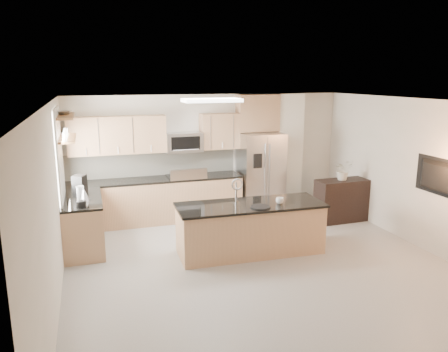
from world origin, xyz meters
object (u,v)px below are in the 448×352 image
object	(u,v)px
platter	(260,207)
flower_vase	(343,165)
credenza	(342,200)
bowl	(64,112)
refrigerator	(260,173)
television	(436,177)
island	(250,228)
blender	(81,198)
microwave	(184,142)
kettle	(84,194)
coffee_maker	(80,186)
range	(186,197)
cup	(280,201)

from	to	relation	value
platter	flower_vase	bearing A→B (deg)	28.29
credenza	bowl	world-z (taller)	bowl
refrigerator	television	world-z (taller)	refrigerator
platter	island	bearing A→B (deg)	109.67
platter	blender	distance (m)	2.90
microwave	kettle	world-z (taller)	microwave
island	coffee_maker	size ratio (longest dim) A/B	7.06
range	refrigerator	bearing A→B (deg)	-1.60
bowl	range	bearing A→B (deg)	20.64
flower_vase	television	world-z (taller)	television
cup	coffee_maker	world-z (taller)	coffee_maker
flower_vase	range	bearing A→B (deg)	160.39
coffee_maker	kettle	bearing A→B (deg)	-79.36
range	flower_vase	distance (m)	3.33
cup	coffee_maker	distance (m)	3.50
blender	flower_vase	world-z (taller)	flower_vase
kettle	television	xyz separation A→B (m)	(5.54, -1.88, 0.33)
island	bowl	size ratio (longest dim) A/B	7.13
television	kettle	bearing A→B (deg)	71.25
microwave	island	world-z (taller)	microwave
bowl	island	bearing A→B (deg)	-23.61
platter	television	world-z (taller)	television
flower_vase	television	size ratio (longest dim) A/B	0.58
kettle	bowl	bearing A→B (deg)	119.72
platter	cup	bearing A→B (deg)	15.06
island	kettle	distance (m)	2.87
island	kettle	bearing A→B (deg)	163.87
coffee_maker	microwave	bearing A→B (deg)	25.36
kettle	bowl	size ratio (longest dim) A/B	0.65
refrigerator	coffee_maker	size ratio (longest dim) A/B	4.97
blender	kettle	xyz separation A→B (m)	(0.05, 0.41, -0.05)
coffee_maker	bowl	world-z (taller)	bowl
television	blender	bearing A→B (deg)	75.24
blender	platter	bearing A→B (deg)	-14.03
credenza	cup	distance (m)	2.31
microwave	television	bearing A→B (deg)	-42.75
range	coffee_maker	size ratio (longest dim) A/B	3.19
range	blender	size ratio (longest dim) A/B	3.26
island	kettle	world-z (taller)	island
range	blender	bearing A→B (deg)	-141.52
microwave	television	distance (m)	4.79
blender	flower_vase	size ratio (longest dim) A/B	0.56
flower_vase	coffee_maker	bearing A→B (deg)	177.52
kettle	flower_vase	world-z (taller)	flower_vase
cup	bowl	size ratio (longest dim) A/B	0.38
platter	blender	world-z (taller)	blender
television	credenza	bearing A→B (deg)	12.15
island	credenza	distance (m)	2.63
platter	bowl	bearing A→B (deg)	153.23
range	coffee_maker	bearing A→B (deg)	-157.47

